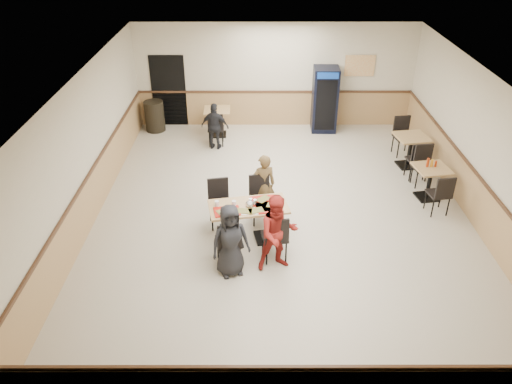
{
  "coord_description": "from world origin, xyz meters",
  "views": [
    {
      "loc": [
        -0.57,
        -9.05,
        5.89
      ],
      "look_at": [
        -0.56,
        -0.5,
        0.85
      ],
      "focal_mm": 35.0,
      "sensor_mm": 36.0,
      "label": 1
    }
  ],
  "objects_px": {
    "lone_diner": "(215,126)",
    "trash_bin": "(155,116)",
    "pepsi_cooler": "(325,100)",
    "main_table": "(248,218)",
    "side_table_far": "(410,146)",
    "back_table": "(217,118)",
    "diner_man_opposite": "(264,185)",
    "diner_woman_right": "(278,233)",
    "diner_woman_left": "(230,241)",
    "side_table_near": "(430,178)"
  },
  "relations": [
    {
      "from": "diner_woman_right",
      "to": "pepsi_cooler",
      "type": "bearing_deg",
      "value": 60.98
    },
    {
      "from": "main_table",
      "to": "pepsi_cooler",
      "type": "height_order",
      "value": "pepsi_cooler"
    },
    {
      "from": "diner_woman_right",
      "to": "main_table",
      "type": "bearing_deg",
      "value": 107.95
    },
    {
      "from": "trash_bin",
      "to": "diner_woman_left",
      "type": "bearing_deg",
      "value": -69.02
    },
    {
      "from": "main_table",
      "to": "diner_man_opposite",
      "type": "bearing_deg",
      "value": 62.1
    },
    {
      "from": "side_table_near",
      "to": "diner_woman_left",
      "type": "bearing_deg",
      "value": -148.84
    },
    {
      "from": "pepsi_cooler",
      "to": "side_table_far",
      "type": "bearing_deg",
      "value": -49.61
    },
    {
      "from": "diner_woman_right",
      "to": "trash_bin",
      "type": "bearing_deg",
      "value": 102.76
    },
    {
      "from": "side_table_far",
      "to": "pepsi_cooler",
      "type": "xyz_separation_m",
      "value": [
        -1.89,
        2.33,
        0.38
      ]
    },
    {
      "from": "side_table_near",
      "to": "back_table",
      "type": "height_order",
      "value": "back_table"
    },
    {
      "from": "back_table",
      "to": "main_table",
      "type": "bearing_deg",
      "value": -79.61
    },
    {
      "from": "lone_diner",
      "to": "trash_bin",
      "type": "relative_size",
      "value": 1.45
    },
    {
      "from": "main_table",
      "to": "side_table_far",
      "type": "height_order",
      "value": "side_table_far"
    },
    {
      "from": "diner_woman_left",
      "to": "diner_man_opposite",
      "type": "bearing_deg",
      "value": 52.98
    },
    {
      "from": "trash_bin",
      "to": "side_table_far",
      "type": "bearing_deg",
      "value": -18.53
    },
    {
      "from": "lone_diner",
      "to": "back_table",
      "type": "relative_size",
      "value": 1.64
    },
    {
      "from": "trash_bin",
      "to": "diner_woman_right",
      "type": "bearing_deg",
      "value": -62.22
    },
    {
      "from": "diner_woman_left",
      "to": "diner_man_opposite",
      "type": "relative_size",
      "value": 1.01
    },
    {
      "from": "lone_diner",
      "to": "back_table",
      "type": "height_order",
      "value": "lone_diner"
    },
    {
      "from": "diner_woman_right",
      "to": "trash_bin",
      "type": "relative_size",
      "value": 1.71
    },
    {
      "from": "diner_man_opposite",
      "to": "side_table_near",
      "type": "bearing_deg",
      "value": 176.12
    },
    {
      "from": "side_table_near",
      "to": "back_table",
      "type": "bearing_deg",
      "value": 144.92
    },
    {
      "from": "diner_woman_left",
      "to": "diner_woman_right",
      "type": "bearing_deg",
      "value": -9.12
    },
    {
      "from": "lone_diner",
      "to": "back_table",
      "type": "xyz_separation_m",
      "value": [
        0.0,
        0.88,
        -0.12
      ]
    },
    {
      "from": "main_table",
      "to": "diner_woman_left",
      "type": "height_order",
      "value": "diner_woman_left"
    },
    {
      "from": "side_table_far",
      "to": "main_table",
      "type": "bearing_deg",
      "value": -141.35
    },
    {
      "from": "back_table",
      "to": "diner_woman_right",
      "type": "bearing_deg",
      "value": -76.07
    },
    {
      "from": "back_table",
      "to": "diner_woman_left",
      "type": "bearing_deg",
      "value": -84.08
    },
    {
      "from": "lone_diner",
      "to": "back_table",
      "type": "distance_m",
      "value": 0.89
    },
    {
      "from": "diner_woman_left",
      "to": "side_table_far",
      "type": "xyz_separation_m",
      "value": [
        4.33,
        4.2,
        -0.16
      ]
    },
    {
      "from": "diner_woman_right",
      "to": "pepsi_cooler",
      "type": "relative_size",
      "value": 0.81
    },
    {
      "from": "diner_man_opposite",
      "to": "lone_diner",
      "type": "bearing_deg",
      "value": -82.9
    },
    {
      "from": "back_table",
      "to": "pepsi_cooler",
      "type": "height_order",
      "value": "pepsi_cooler"
    },
    {
      "from": "diner_woman_right",
      "to": "side_table_far",
      "type": "xyz_separation_m",
      "value": [
        3.48,
        4.04,
        -0.21
      ]
    },
    {
      "from": "diner_woman_right",
      "to": "diner_man_opposite",
      "type": "bearing_deg",
      "value": 82.2
    },
    {
      "from": "main_table",
      "to": "pepsi_cooler",
      "type": "relative_size",
      "value": 0.87
    },
    {
      "from": "pepsi_cooler",
      "to": "trash_bin",
      "type": "height_order",
      "value": "pepsi_cooler"
    },
    {
      "from": "diner_woman_left",
      "to": "pepsi_cooler",
      "type": "relative_size",
      "value": 0.76
    },
    {
      "from": "back_table",
      "to": "pepsi_cooler",
      "type": "relative_size",
      "value": 0.42
    },
    {
      "from": "diner_man_opposite",
      "to": "lone_diner",
      "type": "distance_m",
      "value": 3.51
    },
    {
      "from": "main_table",
      "to": "side_table_far",
      "type": "xyz_separation_m",
      "value": [
        4.02,
        3.21,
        0.01
      ]
    },
    {
      "from": "side_table_far",
      "to": "lone_diner",
      "type": "bearing_deg",
      "value": 168.05
    },
    {
      "from": "diner_woman_right",
      "to": "back_table",
      "type": "xyz_separation_m",
      "value": [
        -1.48,
        5.98,
        -0.23
      ]
    },
    {
      "from": "main_table",
      "to": "diner_woman_left",
      "type": "xyz_separation_m",
      "value": [
        -0.31,
        -0.99,
        0.17
      ]
    },
    {
      "from": "pepsi_cooler",
      "to": "main_table",
      "type": "bearing_deg",
      "value": -109.74
    },
    {
      "from": "main_table",
      "to": "side_table_near",
      "type": "height_order",
      "value": "main_table"
    },
    {
      "from": "side_table_far",
      "to": "back_table",
      "type": "distance_m",
      "value": 5.33
    },
    {
      "from": "back_table",
      "to": "trash_bin",
      "type": "xyz_separation_m",
      "value": [
        -1.85,
        0.35,
        -0.08
      ]
    },
    {
      "from": "lone_diner",
      "to": "trash_bin",
      "type": "height_order",
      "value": "lone_diner"
    },
    {
      "from": "main_table",
      "to": "side_table_near",
      "type": "bearing_deg",
      "value": 11.52
    }
  ]
}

